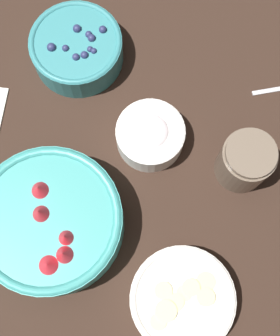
{
  "coord_description": "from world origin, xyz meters",
  "views": [
    {
      "loc": [
        -0.11,
        0.17,
        0.77
      ],
      "look_at": [
        -0.05,
        -0.02,
        0.04
      ],
      "focal_mm": 50.0,
      "sensor_mm": 36.0,
      "label": 1
    }
  ],
  "objects_px": {
    "bowl_bananas": "(182,299)",
    "jar_chocolate": "(245,162)",
    "bowl_strawberries": "(50,222)",
    "bowl_blueberries": "(77,48)",
    "bowl_cream": "(150,135)"
  },
  "relations": [
    {
      "from": "bowl_blueberries",
      "to": "bowl_bananas",
      "type": "distance_m",
      "value": 0.46
    },
    {
      "from": "bowl_blueberries",
      "to": "bowl_cream",
      "type": "bearing_deg",
      "value": 144.35
    },
    {
      "from": "bowl_cream",
      "to": "bowl_bananas",
      "type": "bearing_deg",
      "value": 115.66
    },
    {
      "from": "bowl_strawberries",
      "to": "jar_chocolate",
      "type": "height_order",
      "value": "bowl_strawberries"
    },
    {
      "from": "bowl_strawberries",
      "to": "bowl_blueberries",
      "type": "distance_m",
      "value": 0.31
    },
    {
      "from": "bowl_bananas",
      "to": "jar_chocolate",
      "type": "relative_size",
      "value": 1.67
    },
    {
      "from": "bowl_blueberries",
      "to": "jar_chocolate",
      "type": "xyz_separation_m",
      "value": [
        -0.33,
        0.13,
        0.01
      ]
    },
    {
      "from": "bowl_bananas",
      "to": "bowl_cream",
      "type": "distance_m",
      "value": 0.27
    },
    {
      "from": "bowl_cream",
      "to": "jar_chocolate",
      "type": "xyz_separation_m",
      "value": [
        -0.16,
        0.01,
        0.01
      ]
    },
    {
      "from": "bowl_cream",
      "to": "bowl_strawberries",
      "type": "bearing_deg",
      "value": 58.83
    },
    {
      "from": "bowl_strawberries",
      "to": "jar_chocolate",
      "type": "relative_size",
      "value": 2.38
    },
    {
      "from": "bowl_strawberries",
      "to": "bowl_bananas",
      "type": "relative_size",
      "value": 1.42
    },
    {
      "from": "bowl_strawberries",
      "to": "bowl_bananas",
      "type": "bearing_deg",
      "value": 165.78
    },
    {
      "from": "bowl_strawberries",
      "to": "bowl_cream",
      "type": "distance_m",
      "value": 0.22
    },
    {
      "from": "bowl_bananas",
      "to": "jar_chocolate",
      "type": "height_order",
      "value": "jar_chocolate"
    }
  ]
}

